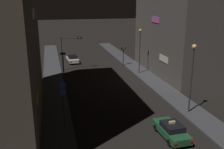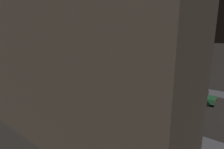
# 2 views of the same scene
# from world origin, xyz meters

# --- Properties ---
(sidewalk_left) EXTENTS (3.00, 59.06, 0.16)m
(sidewalk_left) POSITION_xyz_m (-7.31, 27.53, 0.08)
(sidewalk_left) COLOR #424247
(sidewalk_left) RESTS_ON ground_plane
(sidewalk_right) EXTENTS (3.00, 59.06, 0.16)m
(sidewalk_right) POSITION_xyz_m (7.31, 27.53, 0.08)
(sidewalk_right) COLOR #424247
(sidewalk_right) RESTS_ON ground_plane
(building_facade_right) EXTENTS (10.75, 18.81, 19.32)m
(building_facade_right) POSITION_xyz_m (14.14, 25.27, 9.66)
(building_facade_right) COLOR #514C47
(building_facade_right) RESTS_ON ground_plane
(taxi) EXTENTS (1.90, 4.49, 1.62)m
(taxi) POSITION_xyz_m (2.57, 5.98, 0.74)
(taxi) COLOR #1E512D
(taxi) RESTS_ON ground_plane
(far_car) EXTENTS (2.25, 4.61, 1.42)m
(far_car) POSITION_xyz_m (-3.32, 36.77, 0.73)
(far_car) COLOR silver
(far_car) RESTS_ON ground_plane
(traffic_light_overhead) EXTENTS (3.59, 0.42, 5.89)m
(traffic_light_overhead) POSITION_xyz_m (-4.31, 31.16, 4.18)
(traffic_light_overhead) COLOR #2D2D33
(traffic_light_overhead) RESTS_ON ground_plane
(traffic_light_left_kerb) EXTENTS (0.80, 0.42, 3.89)m
(traffic_light_left_kerb) POSITION_xyz_m (-5.56, 28.04, 2.78)
(traffic_light_left_kerb) COLOR #2D2D33
(traffic_light_left_kerb) RESTS_ON ground_plane
(traffic_light_right_kerb) EXTENTS (0.80, 0.42, 3.61)m
(traffic_light_right_kerb) POSITION_xyz_m (5.56, 31.79, 2.60)
(traffic_light_right_kerb) COLOR #2D2D33
(traffic_light_right_kerb) RESTS_ON ground_plane
(sign_pole_left) EXTENTS (0.61, 0.10, 4.51)m
(sign_pole_left) POSITION_xyz_m (-6.60, 10.09, 2.91)
(sign_pole_left) COLOR #2D2D33
(sign_pole_left) RESTS_ON sidewalk_left
(street_lamp_near_block) EXTENTS (0.50, 0.50, 7.42)m
(street_lamp_near_block) POSITION_xyz_m (6.76, 10.28, 5.17)
(street_lamp_near_block) COLOR #2D2D33
(street_lamp_near_block) RESTS_ON sidewalk_right
(street_lamp_far_block) EXTENTS (0.47, 0.47, 7.26)m
(street_lamp_far_block) POSITION_xyz_m (6.69, 26.21, 4.94)
(street_lamp_far_block) COLOR #2D2D33
(street_lamp_far_block) RESTS_ON sidewalk_right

